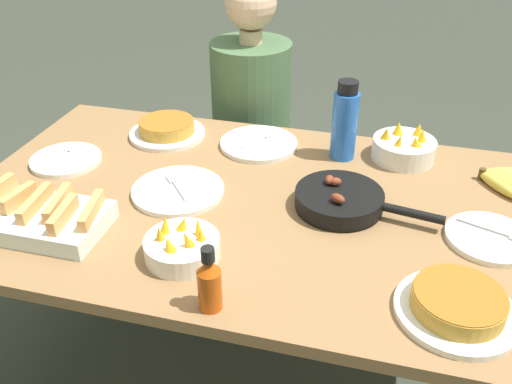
{
  "coord_description": "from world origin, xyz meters",
  "views": [
    {
      "loc": [
        0.33,
        -1.25,
        1.62
      ],
      "look_at": [
        0.0,
        0.0,
        0.79
      ],
      "focal_mm": 38.0,
      "sensor_mm": 36.0,
      "label": 1
    }
  ],
  "objects_px": {
    "fruit_bowl_citrus": "(182,246)",
    "skillet": "(341,200)",
    "empty_plate_far_left": "(178,191)",
    "fruit_bowl_mango": "(404,148)",
    "frittata_plate_side": "(457,305)",
    "empty_plate_mid_edge": "(66,160)",
    "banana_bunch": "(508,180)",
    "water_bottle": "(345,122)",
    "empty_plate_far_right": "(490,238)",
    "person_figure": "(251,153)",
    "empty_plate_near_front": "(259,144)",
    "melon_tray": "(43,217)",
    "hot_sauce_bottle": "(209,282)",
    "frittata_plate_center": "(167,129)"
  },
  "relations": [
    {
      "from": "fruit_bowl_citrus",
      "to": "skillet",
      "type": "bearing_deg",
      "value": 41.76
    },
    {
      "from": "empty_plate_far_left",
      "to": "fruit_bowl_mango",
      "type": "relative_size",
      "value": 1.34
    },
    {
      "from": "frittata_plate_side",
      "to": "empty_plate_mid_edge",
      "type": "xyz_separation_m",
      "value": [
        -1.18,
        0.39,
        -0.02
      ]
    },
    {
      "from": "banana_bunch",
      "to": "water_bottle",
      "type": "bearing_deg",
      "value": 174.11
    },
    {
      "from": "empty_plate_far_right",
      "to": "person_figure",
      "type": "bearing_deg",
      "value": 138.2
    },
    {
      "from": "skillet",
      "to": "empty_plate_mid_edge",
      "type": "bearing_deg",
      "value": -173.13
    },
    {
      "from": "empty_plate_mid_edge",
      "to": "empty_plate_near_front",
      "type": "bearing_deg",
      "value": 24.86
    },
    {
      "from": "empty_plate_far_right",
      "to": "melon_tray",
      "type": "bearing_deg",
      "value": -168.16
    },
    {
      "from": "fruit_bowl_citrus",
      "to": "banana_bunch",
      "type": "bearing_deg",
      "value": 34.58
    },
    {
      "from": "empty_plate_far_left",
      "to": "fruit_bowl_mango",
      "type": "distance_m",
      "value": 0.74
    },
    {
      "from": "water_bottle",
      "to": "fruit_bowl_citrus",
      "type": "bearing_deg",
      "value": -117.14
    },
    {
      "from": "empty_plate_near_front",
      "to": "empty_plate_mid_edge",
      "type": "distance_m",
      "value": 0.63
    },
    {
      "from": "fruit_bowl_citrus",
      "to": "person_figure",
      "type": "xyz_separation_m",
      "value": [
        -0.1,
        1.01,
        -0.28
      ]
    },
    {
      "from": "frittata_plate_side",
      "to": "hot_sauce_bottle",
      "type": "bearing_deg",
      "value": -167.78
    },
    {
      "from": "banana_bunch",
      "to": "fruit_bowl_mango",
      "type": "bearing_deg",
      "value": 164.01
    },
    {
      "from": "empty_plate_far_left",
      "to": "water_bottle",
      "type": "xyz_separation_m",
      "value": [
        0.44,
        0.34,
        0.11
      ]
    },
    {
      "from": "melon_tray",
      "to": "fruit_bowl_mango",
      "type": "distance_m",
      "value": 1.11
    },
    {
      "from": "melon_tray",
      "to": "fruit_bowl_citrus",
      "type": "distance_m",
      "value": 0.4
    },
    {
      "from": "empty_plate_near_front",
      "to": "empty_plate_far_left",
      "type": "bearing_deg",
      "value": -113.93
    },
    {
      "from": "empty_plate_near_front",
      "to": "empty_plate_far_right",
      "type": "xyz_separation_m",
      "value": [
        0.71,
        -0.36,
        0.0
      ]
    },
    {
      "from": "frittata_plate_side",
      "to": "fruit_bowl_mango",
      "type": "relative_size",
      "value": 1.32
    },
    {
      "from": "empty_plate_mid_edge",
      "to": "water_bottle",
      "type": "distance_m",
      "value": 0.9
    },
    {
      "from": "banana_bunch",
      "to": "empty_plate_far_left",
      "type": "height_order",
      "value": "banana_bunch"
    },
    {
      "from": "empty_plate_far_right",
      "to": "fruit_bowl_citrus",
      "type": "xyz_separation_m",
      "value": [
        -0.74,
        -0.26,
        0.02
      ]
    },
    {
      "from": "empty_plate_near_front",
      "to": "fruit_bowl_mango",
      "type": "distance_m",
      "value": 0.48
    },
    {
      "from": "melon_tray",
      "to": "empty_plate_far_right",
      "type": "distance_m",
      "value": 1.16
    },
    {
      "from": "banana_bunch",
      "to": "skillet",
      "type": "bearing_deg",
      "value": -151.73
    },
    {
      "from": "frittata_plate_center",
      "to": "frittata_plate_side",
      "type": "relative_size",
      "value": 0.99
    },
    {
      "from": "melon_tray",
      "to": "empty_plate_near_front",
      "type": "bearing_deg",
      "value": 54.11
    },
    {
      "from": "melon_tray",
      "to": "empty_plate_mid_edge",
      "type": "distance_m",
      "value": 0.36
    },
    {
      "from": "frittata_plate_center",
      "to": "hot_sauce_bottle",
      "type": "relative_size",
      "value": 1.63
    },
    {
      "from": "empty_plate_mid_edge",
      "to": "empty_plate_far_left",
      "type": "bearing_deg",
      "value": -11.17
    },
    {
      "from": "skillet",
      "to": "empty_plate_mid_edge",
      "type": "height_order",
      "value": "skillet"
    },
    {
      "from": "skillet",
      "to": "banana_bunch",
      "type": "bearing_deg",
      "value": 37.82
    },
    {
      "from": "skillet",
      "to": "empty_plate_far_left",
      "type": "xyz_separation_m",
      "value": [
        -0.47,
        -0.04,
        -0.02
      ]
    },
    {
      "from": "frittata_plate_center",
      "to": "empty_plate_mid_edge",
      "type": "distance_m",
      "value": 0.36
    },
    {
      "from": "melon_tray",
      "to": "hot_sauce_bottle",
      "type": "height_order",
      "value": "hot_sauce_bottle"
    },
    {
      "from": "empty_plate_far_right",
      "to": "person_figure",
      "type": "relative_size",
      "value": 0.18
    },
    {
      "from": "empty_plate_mid_edge",
      "to": "fruit_bowl_mango",
      "type": "height_order",
      "value": "fruit_bowl_mango"
    },
    {
      "from": "person_figure",
      "to": "empty_plate_mid_edge",
      "type": "bearing_deg",
      "value": -123.92
    },
    {
      "from": "fruit_bowl_mango",
      "to": "person_figure",
      "type": "xyz_separation_m",
      "value": [
        -0.61,
        0.36,
        -0.29
      ]
    },
    {
      "from": "water_bottle",
      "to": "empty_plate_far_left",
      "type": "bearing_deg",
      "value": -141.65
    },
    {
      "from": "empty_plate_mid_edge",
      "to": "frittata_plate_side",
      "type": "bearing_deg",
      "value": -18.23
    },
    {
      "from": "empty_plate_far_right",
      "to": "water_bottle",
      "type": "xyz_separation_m",
      "value": [
        -0.42,
        0.36,
        0.11
      ]
    },
    {
      "from": "skillet",
      "to": "empty_plate_mid_edge",
      "type": "distance_m",
      "value": 0.89
    },
    {
      "from": "empty_plate_far_right",
      "to": "water_bottle",
      "type": "height_order",
      "value": "water_bottle"
    },
    {
      "from": "empty_plate_far_left",
      "to": "frittata_plate_center",
      "type": "bearing_deg",
      "value": 117.14
    },
    {
      "from": "empty_plate_far_right",
      "to": "fruit_bowl_citrus",
      "type": "distance_m",
      "value": 0.78
    },
    {
      "from": "frittata_plate_center",
      "to": "empty_plate_far_left",
      "type": "height_order",
      "value": "frittata_plate_center"
    },
    {
      "from": "frittata_plate_center",
      "to": "water_bottle",
      "type": "height_order",
      "value": "water_bottle"
    }
  ]
}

